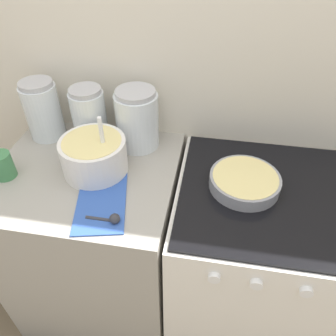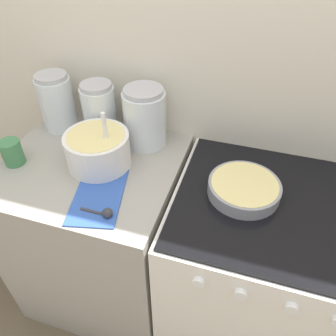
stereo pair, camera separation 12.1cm
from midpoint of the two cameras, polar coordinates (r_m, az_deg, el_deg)
wall_back at (r=1.35m, az=8.12°, el=17.15°), size 4.49×0.05×2.40m
countertop_cabinet at (r=1.65m, az=-9.34°, el=-11.35°), size 0.72×0.64×0.89m
stove at (r=1.57m, az=17.25°, el=-17.34°), size 0.73×0.66×0.89m
mixing_bowl at (r=1.28m, az=-9.50°, el=3.31°), size 0.25×0.25×0.24m
baking_pan at (r=1.21m, az=15.92°, el=-3.51°), size 0.26×0.26×0.05m
storage_jar_left at (r=1.53m, az=-16.50°, el=10.30°), size 0.15×0.15×0.25m
storage_jar_middle at (r=1.44m, az=-9.39°, el=9.21°), size 0.14×0.14×0.24m
storage_jar_right at (r=1.37m, az=-1.51°, el=8.16°), size 0.18×0.18×0.25m
tin_can at (r=1.40m, az=-23.31°, el=2.42°), size 0.08×0.08×0.10m
recipe_page at (r=1.19m, az=-9.13°, el=-4.83°), size 0.23×0.33×0.01m
measuring_spoon at (r=1.11m, az=-7.97°, el=-7.89°), size 0.12×0.04×0.04m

